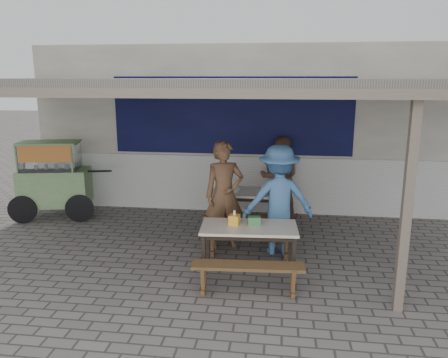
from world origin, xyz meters
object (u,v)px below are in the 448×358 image
bench_right_street (248,272)px  bench_right_wall (249,237)px  patron_street_side (224,195)px  bench_left_wall (251,204)px  patron_wall_side (280,178)px  condiment_jar (264,186)px  tissue_box (234,220)px  table_left (248,195)px  table_right (249,231)px  patron_right_table (278,200)px  donation_box (254,221)px  condiment_bowl (235,190)px  bench_left_street (245,222)px

bench_right_street → bench_right_wall: (-0.08, 1.31, 0.00)m
bench_right_wall → patron_street_side: patron_street_side is taller
bench_left_wall → patron_wall_side: (0.56, 0.23, 0.50)m
patron_wall_side → condiment_jar: bearing=63.4°
bench_right_wall → condiment_jar: (0.15, 1.53, 0.46)m
bench_right_wall → tissue_box: 0.80m
table_left → table_right: size_ratio=0.97×
patron_right_table → donation_box: bearing=55.3°
table_left → donation_box: 1.91m
tissue_box → donation_box: size_ratio=0.81×
table_right → bench_right_wall: 0.74m
condiment_bowl → tissue_box: bearing=-84.2°
patron_street_side → tissue_box: bearing=-95.3°
condiment_jar → bench_right_wall: bearing=-95.7°
bench_left_wall → condiment_jar: condiment_jar is taller
patron_street_side → donation_box: (0.57, -0.99, -0.10)m
table_left → bench_right_wall: 1.36m
table_left → donation_box: size_ratio=7.72×
patron_right_table → condiment_bowl: (-0.81, 1.01, -0.12)m
table_left → condiment_jar: condiment_jar is taller
condiment_jar → condiment_bowl: size_ratio=0.45×
donation_box → condiment_bowl: 1.91m
patron_right_table → table_right: bearing=53.2°
bench_right_street → condiment_bowl: condiment_bowl is taller
bench_right_wall → condiment_bowl: condiment_bowl is taller
table_right → patron_street_side: 1.20m
patron_wall_side → condiment_jar: patron_wall_side is taller
condiment_jar → bench_left_wall: bearing=124.1°
tissue_box → condiment_jar: 2.17m
bench_left_street → condiment_bowl: condiment_bowl is taller
bench_left_wall → bench_left_street: bearing=-90.0°
table_right → donation_box: 0.17m
patron_right_table → condiment_bowl: patron_right_table is taller
bench_right_wall → tissue_box: bearing=-109.4°
bench_right_street → bench_left_street: bearing=92.6°
table_right → patron_street_side: patron_street_side is taller
table_right → condiment_bowl: size_ratio=6.62×
donation_box → bench_right_street: bearing=-92.1°
table_right → patron_wall_side: size_ratio=0.84×
patron_street_side → condiment_bowl: patron_street_side is taller
table_left → patron_right_table: size_ratio=0.77×
donation_box → condiment_bowl: size_ratio=0.83×
table_left → condiment_bowl: (-0.24, -0.04, 0.10)m
bench_right_street → patron_street_side: 1.89m
bench_left_street → condiment_bowl: 0.74m
condiment_bowl → patron_right_table: bearing=-51.1°
table_left → bench_right_wall: bearing=-83.1°
bench_left_wall → patron_right_table: (0.55, -1.64, 0.56)m
bench_left_street → table_right: bearing=-80.9°
table_left → patron_wall_side: 1.02m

